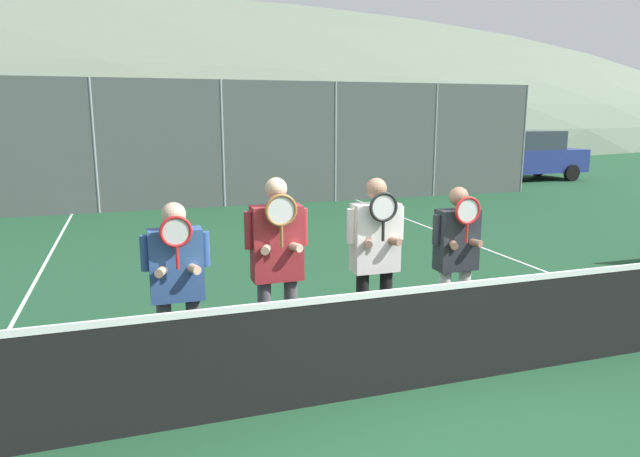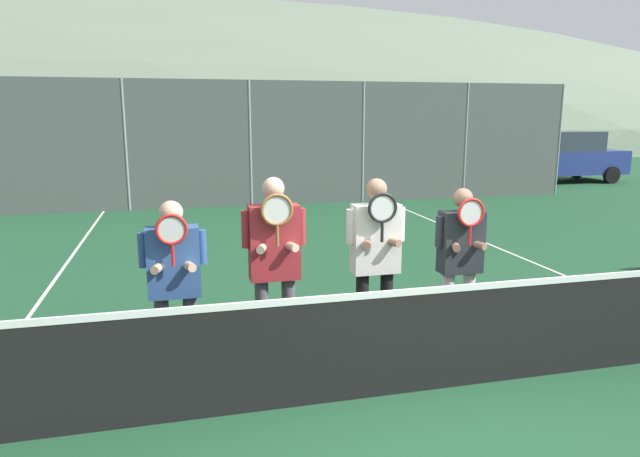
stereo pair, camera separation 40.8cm
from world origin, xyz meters
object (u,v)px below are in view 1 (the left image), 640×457
(player_center_left, at_px, (277,259))
(player_rightmost, at_px, (456,252))
(player_center_right, at_px, (375,251))
(car_left_of_center, at_px, (231,163))
(car_center, at_px, (393,160))
(player_leftmost, at_px, (177,279))
(car_far_left, at_px, (40,169))
(car_right_of_center, at_px, (523,155))

(player_center_left, height_order, player_rightmost, player_center_left)
(player_center_right, distance_m, car_left_of_center, 12.40)
(player_rightmost, relative_size, car_center, 0.36)
(player_center_left, bearing_deg, car_center, 60.18)
(player_center_left, xyz_separation_m, player_center_right, (1.02, 0.06, -0.02))
(player_leftmost, height_order, car_far_left, car_far_left)
(player_leftmost, bearing_deg, player_center_left, 2.10)
(player_rightmost, bearing_deg, player_center_right, 179.34)
(player_center_right, bearing_deg, car_center, 63.77)
(player_center_right, bearing_deg, car_right_of_center, 47.64)
(car_left_of_center, bearing_deg, car_right_of_center, 1.26)
(car_left_of_center, bearing_deg, player_leftmost, -101.75)
(player_center_left, bearing_deg, player_center_right, 3.15)
(player_leftmost, relative_size, car_center, 0.36)
(player_leftmost, distance_m, car_left_of_center, 12.73)
(player_leftmost, bearing_deg, car_left_of_center, 78.25)
(car_far_left, relative_size, car_left_of_center, 1.02)
(player_center_right, relative_size, car_right_of_center, 0.40)
(player_center_right, bearing_deg, player_leftmost, -177.35)
(player_center_right, distance_m, car_center, 13.72)
(car_left_of_center, bearing_deg, player_rightmost, -88.72)
(player_leftmost, relative_size, player_rightmost, 0.99)
(car_center, bearing_deg, player_center_right, -116.23)
(car_center, bearing_deg, car_left_of_center, 179.27)
(player_leftmost, bearing_deg, player_center_right, 2.65)
(player_leftmost, distance_m, player_center_left, 0.93)
(car_left_of_center, height_order, car_center, car_left_of_center)
(player_center_right, distance_m, player_rightmost, 0.93)
(player_rightmost, bearing_deg, player_leftmost, -178.42)
(player_leftmost, xyz_separation_m, player_rightmost, (2.87, 0.08, -0.00))
(player_center_right, height_order, player_rightmost, player_center_right)
(car_left_of_center, height_order, car_right_of_center, car_left_of_center)
(player_rightmost, xyz_separation_m, car_far_left, (-5.63, 12.63, -0.09))
(car_far_left, bearing_deg, player_rightmost, -65.96)
(car_left_of_center, relative_size, car_center, 0.96)
(car_left_of_center, bearing_deg, player_center_right, -93.00)
(car_center, relative_size, car_right_of_center, 1.03)
(player_rightmost, distance_m, car_right_of_center, 16.47)
(car_far_left, height_order, car_right_of_center, car_right_of_center)
(car_center, xyz_separation_m, car_right_of_center, (5.44, 0.31, 0.02))
(player_leftmost, xyz_separation_m, car_far_left, (-2.76, 12.71, -0.10))
(player_leftmost, xyz_separation_m, car_left_of_center, (2.59, 12.47, -0.05))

